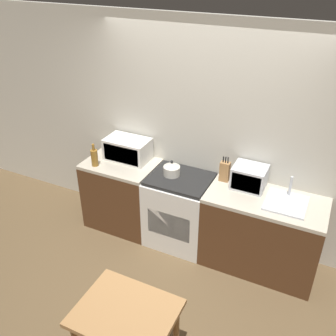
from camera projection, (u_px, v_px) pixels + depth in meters
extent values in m
plane|color=brown|center=(164.00, 288.00, 3.99)|extent=(16.00, 16.00, 0.00)
cube|color=beige|center=(208.00, 137.00, 4.22)|extent=(10.00, 0.06, 2.60)
cube|color=#4C2D19|center=(123.00, 195.00, 4.76)|extent=(0.86, 0.62, 0.86)
cube|color=#B7AD99|center=(120.00, 164.00, 4.54)|extent=(0.86, 0.62, 0.04)
cube|color=#4C2D19|center=(261.00, 234.00, 4.10)|extent=(1.23, 0.62, 0.86)
cube|color=#B7AD99|center=(266.00, 201.00, 3.87)|extent=(1.23, 0.62, 0.04)
cube|color=silver|center=(179.00, 211.00, 4.47)|extent=(0.73, 0.62, 0.86)
cube|color=black|center=(180.00, 179.00, 4.24)|extent=(0.70, 0.57, 0.04)
cube|color=black|center=(169.00, 225.00, 4.23)|extent=(0.52, 0.02, 0.32)
cylinder|color=beige|center=(172.00, 171.00, 4.25)|extent=(0.19, 0.19, 0.11)
cone|color=beige|center=(172.00, 165.00, 4.21)|extent=(0.18, 0.18, 0.05)
sphere|color=black|center=(172.00, 162.00, 4.20)|extent=(0.03, 0.03, 0.03)
cube|color=silver|center=(128.00, 149.00, 4.54)|extent=(0.53, 0.33, 0.27)
cube|color=black|center=(121.00, 155.00, 4.42)|extent=(0.47, 0.01, 0.21)
cylinder|color=olive|center=(94.00, 158.00, 4.42)|extent=(0.08, 0.08, 0.20)
cylinder|color=olive|center=(93.00, 147.00, 4.35)|extent=(0.03, 0.03, 0.08)
cube|color=#9E7042|center=(225.00, 172.00, 4.12)|extent=(0.11, 0.07, 0.23)
cylinder|color=black|center=(223.00, 159.00, 4.05)|extent=(0.01, 0.01, 0.07)
cylinder|color=black|center=(226.00, 160.00, 4.04)|extent=(0.01, 0.01, 0.07)
cylinder|color=black|center=(228.00, 160.00, 4.03)|extent=(0.01, 0.01, 0.07)
cube|color=silver|center=(249.00, 177.00, 4.00)|extent=(0.35, 0.29, 0.25)
cube|color=black|center=(246.00, 183.00, 3.89)|extent=(0.31, 0.01, 0.20)
cube|color=silver|center=(286.00, 203.00, 3.78)|extent=(0.41, 0.42, 0.02)
cylinder|color=silver|center=(291.00, 186.00, 3.84)|extent=(0.03, 0.03, 0.22)
cube|color=#9E7042|center=(126.00, 313.00, 2.83)|extent=(0.75, 0.61, 0.04)
cylinder|color=#9E7042|center=(112.00, 308.00, 3.33)|extent=(0.05, 0.05, 0.72)
cylinder|color=#9E7042|center=(176.00, 335.00, 3.10)|extent=(0.05, 0.05, 0.72)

